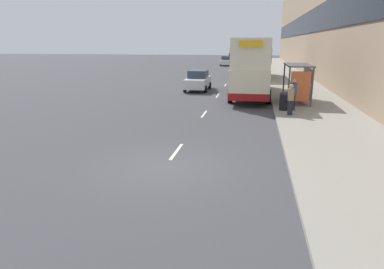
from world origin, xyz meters
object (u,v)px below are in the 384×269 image
double_decker_bus_ahead (253,58)px  pedestrian_1 (293,94)px  double_decker_bus_near (251,66)px  bus_shelter (301,76)px  car_0 (226,61)px  car_1 (198,80)px  car_2 (232,57)px  pedestrian_at_shelter (291,99)px  litter_bin (284,101)px

double_decker_bus_ahead → pedestrian_1: 20.98m
double_decker_bus_near → bus_shelter: bearing=-44.0°
car_0 → double_decker_bus_near: bearing=97.7°
car_0 → car_1: size_ratio=0.92×
bus_shelter → car_0: size_ratio=1.04×
double_decker_bus_ahead → car_2: bearing=97.3°
double_decker_bus_ahead → pedestrian_at_shelter: (2.24, -22.26, -1.28)m
double_decker_bus_ahead → car_0: (-4.97, 21.88, -1.44)m
car_0 → pedestrian_at_shelter: 44.73m
pedestrian_at_shelter → car_2: bearing=96.7°
pedestrian_at_shelter → pedestrian_1: (0.27, 1.47, 0.07)m
bus_shelter → double_decker_bus_ahead: 18.09m
bus_shelter → car_1: size_ratio=0.95×
car_1 → car_2: (-0.36, 50.57, 0.03)m
car_0 → pedestrian_1: pedestrian_1 is taller
car_1 → double_decker_bus_ahead: bearing=-110.8°
double_decker_bus_near → pedestrian_1: (2.58, -6.18, -1.21)m
car_2 → pedestrian_at_shelter: bearing=96.7°
bus_shelter → car_1: 9.76m
bus_shelter → car_2: bearing=98.3°
double_decker_bus_near → car_1: bearing=150.3°
double_decker_bus_near → pedestrian_at_shelter: (2.31, -7.65, -1.28)m
car_0 → pedestrian_1: 43.32m
car_0 → pedestrian_1: size_ratio=2.21×
car_0 → litter_bin: 43.35m
litter_bin → pedestrian_at_shelter: bearing=-80.4°
litter_bin → pedestrian_1: bearing=12.3°
litter_bin → double_decker_bus_ahead: bearing=95.5°
bus_shelter → double_decker_bus_near: size_ratio=0.38×
car_1 → double_decker_bus_near: bearing=150.3°
pedestrian_at_shelter → litter_bin: size_ratio=1.61×
car_1 → pedestrian_at_shelter: size_ratio=2.60×
pedestrian_at_shelter → pedestrian_1: pedestrian_1 is taller
car_1 → pedestrian_at_shelter: bearing=123.7°
bus_shelter → double_decker_bus_ahead: size_ratio=0.42×
car_2 → litter_bin: size_ratio=4.00×
bus_shelter → pedestrian_at_shelter: bus_shelter is taller
pedestrian_at_shelter → litter_bin: bearing=99.6°
car_1 → pedestrian_1: 11.27m
car_0 → car_1: car_1 is taller
car_0 → bus_shelter: bearing=101.7°
double_decker_bus_near → pedestrian_at_shelter: double_decker_bus_near is taller
bus_shelter → pedestrian_1: bearing=-103.5°
bus_shelter → pedestrian_1: size_ratio=2.29×
double_decker_bus_ahead → litter_bin: double_decker_bus_ahead is taller
double_decker_bus_ahead → litter_bin: size_ratio=9.59×
car_0 → litter_bin: size_ratio=3.86×
car_2 → pedestrian_at_shelter: 61.21m
car_0 → car_2: 16.65m
double_decker_bus_near → double_decker_bus_ahead: (0.07, 14.61, -0.00)m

